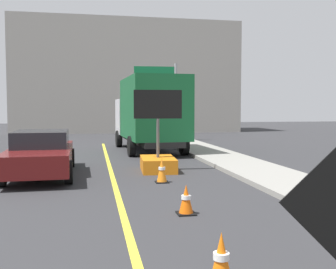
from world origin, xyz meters
TOP-DOWN VIEW (x-y plane):
  - lane_center_stripe at (0.00, 6.00)m, footprint 0.14×36.00m
  - arrow_board_trailer at (1.56, 13.14)m, footprint 1.60×1.86m
  - box_truck at (2.15, 19.23)m, footprint 2.98×7.17m
  - pickup_car at (-2.16, 12.96)m, footprint 2.09×5.12m
  - highway_guide_sign at (3.95, 25.53)m, footprint 2.79×0.28m
  - far_building_block at (2.53, 37.27)m, footprint 19.75×6.89m
  - traffic_cone_near_sign at (0.88, 4.39)m, footprint 0.36×0.36m
  - traffic_cone_mid_lane at (1.22, 7.61)m, footprint 0.36×0.36m
  - traffic_cone_far_lane at (1.33, 11.02)m, footprint 0.36×0.36m

SIDE VIEW (x-z plane):
  - lane_center_stripe at x=0.00m, z-range 0.00..0.01m
  - traffic_cone_mid_lane at x=1.22m, z-range -0.01..0.58m
  - traffic_cone_near_sign at x=0.88m, z-range -0.01..0.65m
  - traffic_cone_far_lane at x=1.33m, z-range -0.01..0.70m
  - arrow_board_trailer at x=1.56m, z-range -0.87..1.83m
  - pickup_car at x=-2.16m, z-range 0.01..1.39m
  - box_truck at x=2.15m, z-range 0.13..3.64m
  - highway_guide_sign at x=3.95m, z-range 0.92..5.92m
  - far_building_block at x=2.53m, z-range 0.00..9.81m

